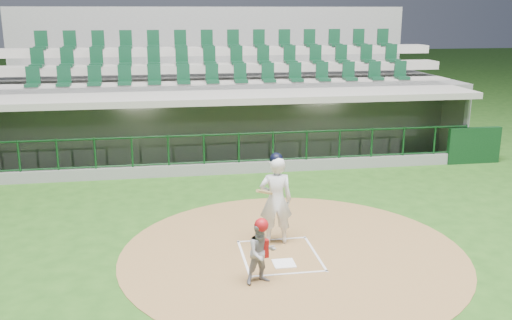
# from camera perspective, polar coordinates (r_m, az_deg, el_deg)

# --- Properties ---
(ground) EXTENTS (120.00, 120.00, 0.00)m
(ground) POSITION_cam_1_polar(r_m,az_deg,el_deg) (12.19, 2.11, -9.02)
(ground) COLOR #204A15
(ground) RESTS_ON ground
(dirt_circle) EXTENTS (7.20, 7.20, 0.01)m
(dirt_circle) POSITION_cam_1_polar(r_m,az_deg,el_deg) (12.07, 3.72, -9.26)
(dirt_circle) COLOR brown
(dirt_circle) RESTS_ON ground
(home_plate) EXTENTS (0.43, 0.43, 0.02)m
(home_plate) POSITION_cam_1_polar(r_m,az_deg,el_deg) (11.55, 2.81, -10.30)
(home_plate) COLOR white
(home_plate) RESTS_ON dirt_circle
(batter_box_chalk) EXTENTS (1.55, 1.80, 0.01)m
(batter_box_chalk) POSITION_cam_1_polar(r_m,az_deg,el_deg) (11.91, 2.40, -9.52)
(batter_box_chalk) COLOR white
(batter_box_chalk) RESTS_ON ground
(dugout_structure) EXTENTS (16.40, 3.70, 3.00)m
(dugout_structure) POSITION_cam_1_polar(r_m,az_deg,el_deg) (19.30, -2.01, 2.94)
(dugout_structure) COLOR slate
(dugout_structure) RESTS_ON ground
(seating_deck) EXTENTS (17.00, 6.72, 5.15)m
(seating_deck) POSITION_cam_1_polar(r_m,az_deg,el_deg) (22.22, -3.47, 5.71)
(seating_deck) COLOR slate
(seating_deck) RESTS_ON ground
(batter) EXTENTS (0.91, 0.90, 2.01)m
(batter) POSITION_cam_1_polar(r_m,az_deg,el_deg) (12.20, 1.99, -3.90)
(batter) COLOR white
(batter) RESTS_ON dirt_circle
(catcher) EXTENTS (0.67, 0.58, 1.26)m
(catcher) POSITION_cam_1_polar(r_m,az_deg,el_deg) (10.57, 0.54, -9.11)
(catcher) COLOR gray
(catcher) RESTS_ON dirt_circle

